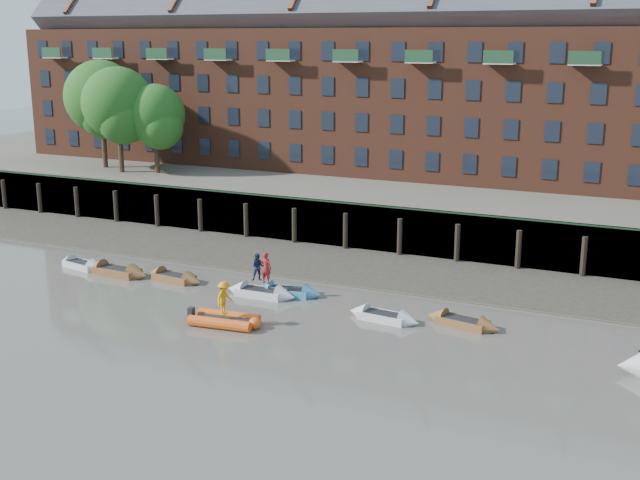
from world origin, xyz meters
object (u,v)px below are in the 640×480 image
Objects in this scene: rowboat_1 at (117,271)px; rowboat_2 at (174,277)px; rowboat_6 at (463,322)px; person_rower_a at (266,268)px; person_rower_b at (258,267)px; rowboat_5 at (384,317)px; person_rib_crew at (224,298)px; rowboat_0 at (82,265)px; rib_tender at (227,320)px; rowboat_3 at (261,293)px; rowboat_4 at (288,292)px.

rowboat_1 reaches higher than rowboat_2.
rowboat_6 is 11.58m from person_rower_a.
rowboat_1 is 2.90× the size of person_rower_b.
person_rower_b is at bearing 3.88° from rowboat_1.
person_rower_a is 1.13× the size of person_rower_b.
rowboat_5 is (14.12, -1.23, -0.01)m from rowboat_2.
person_rower_a is (10.61, 0.08, 1.52)m from rowboat_1.
person_rower_a is 5.06m from person_rib_crew.
rowboat_0 reaches higher than rib_tender.
rowboat_6 is 2.38× the size of person_rib_crew.
rowboat_3 is 2.38× the size of person_rower_a.
rowboat_1 is 18.09m from rowboat_5.
rowboat_5 is (7.81, -0.80, -0.01)m from rowboat_3.
person_rib_crew is (-0.09, -0.09, 1.21)m from rib_tender.
rib_tender is at bearing -21.61° from rowboat_1.
rowboat_3 is 1.55m from rowboat_4.
rowboat_3 is at bearing -67.26° from person_rower_b.
person_rib_crew reaches higher than rowboat_4.
rowboat_0 is 0.95× the size of rowboat_3.
rowboat_4 is at bearing 9.80° from rowboat_2.
person_rib_crew reaches higher than rowboat_2.
person_rower_b is 5.33m from person_rib_crew.
rowboat_2 is 0.98× the size of rowboat_3.
rowboat_3 is 11.81m from rowboat_6.
rowboat_1 reaches higher than rowboat_4.
rowboat_6 is 2.32× the size of person_rower_a.
rowboat_2 is at bearing 9.16° from rowboat_1.
rowboat_1 is 3.99m from rowboat_2.
rib_tender is at bearing -145.09° from rowboat_6.
person_rower_a is at bearing 179.48° from rowboat_5.
person_rower_a is (0.34, 0.04, 1.54)m from rowboat_3.
rowboat_1 is 1.14× the size of rowboat_5.
person_rower_a is at bearing 3.17° from rowboat_2.
rowboat_1 is at bearing 4.26° from rowboat_0.
rowboat_4 is at bearing 171.59° from rowboat_5.
person_rib_crew is (6.95, -5.44, 1.28)m from rowboat_2.
rowboat_2 is 6.33m from rowboat_3.
rowboat_4 is (11.55, 0.91, -0.03)m from rowboat_1.
person_rower_a is (6.65, -0.40, 1.55)m from rowboat_2.
person_rower_b is at bearing 94.98° from rib_tender.
rowboat_5 is 2.26× the size of person_rower_a.
rib_tender is (-7.08, -4.11, 0.07)m from rowboat_5.
rowboat_2 is at bearing 0.29° from person_rower_a.
rib_tender is at bearing -101.89° from rowboat_4.
rowboat_1 is 2.57× the size of person_rower_a.
rowboat_3 is 2.68× the size of person_rower_b.
rowboat_0 is at bearing 151.11° from person_rower_b.
person_rib_crew is (14.02, -5.31, 1.29)m from rowboat_0.
rowboat_1 is 1.11× the size of rowboat_6.
rowboat_6 reaches higher than rowboat_0.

